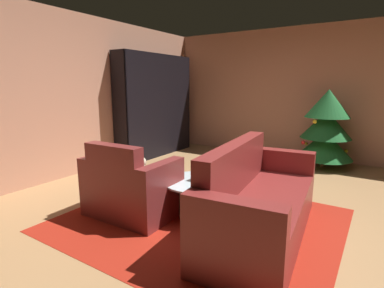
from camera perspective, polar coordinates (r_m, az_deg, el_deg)
name	(u,v)px	position (r m, az deg, el deg)	size (l,w,h in m)	color
ground_plane	(230,211)	(3.72, 7.35, -12.52)	(7.78, 7.78, 0.00)	#A67B4E
wall_back	(302,93)	(6.52, 20.24, 9.05)	(5.83, 0.06, 2.64)	tan
wall_left	(72,96)	(5.31, -21.97, 8.57)	(0.06, 6.60, 2.64)	tan
area_rug	(200,220)	(3.46, 1.55, -14.29)	(2.87, 2.48, 0.01)	maroon
bookshelf_unit	(160,107)	(6.49, -6.07, 7.09)	(0.38, 2.06, 2.11)	black
armchair_red	(130,189)	(3.54, -11.68, -8.37)	(1.02, 0.71, 0.88)	maroon
couch_red	(258,204)	(3.12, 12.52, -11.19)	(0.96, 2.05, 0.92)	maroon
coffee_table	(198,184)	(3.44, 1.15, -7.56)	(0.79, 0.79, 0.42)	black
book_stack_on_table	(202,175)	(3.43, 1.91, -6.02)	(0.22, 0.19, 0.12)	red
bottle_on_table	(217,171)	(3.39, 4.85, -5.08)	(0.08, 0.08, 0.32)	#572B12
decorated_tree	(326,128)	(5.91, 24.23, 2.87)	(0.98, 0.98, 1.42)	brown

